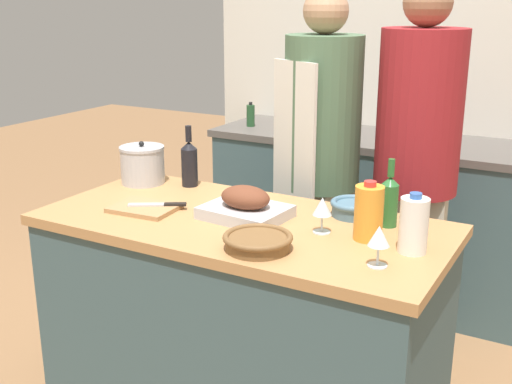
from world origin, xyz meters
TOP-DOWN VIEW (x-y plane):
  - kitchen_island at (0.00, 0.00)m, footprint 1.54×0.73m
  - back_counter at (0.00, 1.46)m, footprint 1.84×0.60m
  - back_wall at (0.00, 1.81)m, footprint 2.34×0.10m
  - roasting_pan at (0.00, 0.03)m, footprint 0.32×0.27m
  - wicker_basket at (0.19, -0.23)m, footprint 0.23×0.23m
  - cutting_board at (-0.39, -0.09)m, footprint 0.26×0.21m
  - stock_pot at (-0.64, 0.22)m, footprint 0.20×0.20m
  - mixing_bowl at (0.35, 0.25)m, footprint 0.18×0.18m
  - juice_jug at (0.48, 0.04)m, footprint 0.10×0.10m
  - milk_jug at (0.65, -0.00)m, footprint 0.09×0.09m
  - wine_bottle_green at (-0.43, 0.28)m, footprint 0.07×0.07m
  - wine_bottle_dark at (0.50, 0.20)m, footprint 0.06×0.06m
  - wine_glass_left at (0.32, 0.02)m, footprint 0.07×0.07m
  - wine_glass_right at (0.59, -0.17)m, footprint 0.07×0.07m
  - knife_chef at (-0.34, -0.05)m, footprint 0.21×0.14m
  - condiment_bottle_tall at (-0.75, 1.38)m, footprint 0.05×0.05m
  - condiment_bottle_short at (0.28, 1.54)m, footprint 0.06×0.06m
  - person_cook_aproned at (0.01, 0.71)m, footprint 0.37×0.39m
  - person_cook_guest at (0.43, 0.79)m, footprint 0.37×0.37m

SIDE VIEW (x-z plane):
  - kitchen_island at x=0.00m, z-range 0.00..0.89m
  - back_counter at x=0.00m, z-range 0.00..0.93m
  - cutting_board at x=-0.39m, z-range 0.88..0.90m
  - knife_chef at x=-0.34m, z-range 0.90..0.91m
  - wicker_basket at x=0.19m, z-range 0.89..0.94m
  - mixing_bowl at x=0.35m, z-range 0.89..0.95m
  - roasting_pan at x=0.00m, z-range 0.87..0.99m
  - person_cook_aproned at x=0.01m, z-range 0.09..1.82m
  - stock_pot at x=-0.64m, z-range 0.87..1.06m
  - wine_glass_left at x=0.32m, z-range 0.91..1.04m
  - person_cook_guest at x=0.43m, z-range 0.09..1.86m
  - milk_jug at x=0.65m, z-range 0.88..1.08m
  - wine_glass_right at x=0.59m, z-range 0.91..1.05m
  - juice_jug at x=0.48m, z-range 0.88..1.09m
  - wine_bottle_dark at x=0.50m, z-range 0.86..1.11m
  - wine_bottle_green at x=-0.43m, z-range 0.86..1.12m
  - condiment_bottle_tall at x=-0.75m, z-range 0.92..1.07m
  - condiment_bottle_short at x=0.28m, z-range 0.92..1.09m
  - back_wall at x=0.00m, z-range 0.00..2.55m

